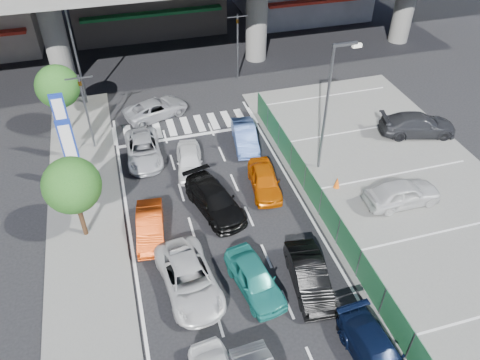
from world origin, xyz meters
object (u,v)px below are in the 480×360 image
object	(u,v)px
street_lamp_left	(76,42)
crossing_wagon_silver	(156,109)
parked_sedan_dgrey	(418,124)
traffic_cone	(337,183)
taxi_orange_right	(265,180)
hatch_black_mid_right	(309,276)
kei_truck_front_right	(245,136)
signboard_far	(62,118)
street_lamp_right	(330,99)
sedan_black_mid	(215,200)
traffic_light_right	(238,30)
minivan_navy_back	(378,355)
tree_near	(72,186)
parked_sedan_white	(403,193)
taxi_orange_left	(150,227)
sedan_white_front_mid	(189,160)
traffic_light_left	(82,94)
sedan_white_mid_left	(189,279)
tree_far	(58,87)
taxi_teal_mid	(255,278)
wagon_silver_front_left	(144,150)
signboard_near	(69,146)

from	to	relation	value
street_lamp_left	crossing_wagon_silver	bearing A→B (deg)	-35.18
parked_sedan_dgrey	traffic_cone	size ratio (longest dim) A/B	7.10
street_lamp_left	taxi_orange_right	bearing A→B (deg)	-54.09
hatch_black_mid_right	parked_sedan_dgrey	bearing A→B (deg)	46.16
kei_truck_front_right	street_lamp_left	bearing A→B (deg)	146.80
signboard_far	kei_truck_front_right	size ratio (longest dim) A/B	1.17
street_lamp_left	street_lamp_right	bearing A→B (deg)	-41.63
kei_truck_front_right	crossing_wagon_silver	distance (m)	7.23
sedan_black_mid	parked_sedan_dgrey	distance (m)	15.29
traffic_light_right	street_lamp_left	distance (m)	11.90
minivan_navy_back	crossing_wagon_silver	xyz separation A→B (m)	(-5.73, 21.40, -0.00)
street_lamp_right	sedan_black_mid	world-z (taller)	street_lamp_right
tree_near	parked_sedan_white	bearing A→B (deg)	-7.97
taxi_orange_left	sedan_black_mid	bearing A→B (deg)	22.25
taxi_orange_left	sedan_white_front_mid	distance (m)	5.85
traffic_light_right	traffic_cone	distance (m)	15.63
street_lamp_right	kei_truck_front_right	distance (m)	6.68
street_lamp_right	parked_sedan_white	distance (m)	6.60
traffic_light_left	sedan_white_front_mid	size ratio (longest dim) A/B	1.36
traffic_light_right	sedan_white_front_mid	bearing A→B (deg)	-119.38
sedan_white_front_mid	parked_sedan_dgrey	distance (m)	15.51
traffic_light_left	street_lamp_right	xyz separation A→B (m)	(13.37, -6.00, 0.83)
street_lamp_right	tree_near	xyz separation A→B (m)	(-14.17, -2.00, -1.38)
traffic_light_left	hatch_black_mid_right	size ratio (longest dim) A/B	1.24
crossing_wagon_silver	street_lamp_left	bearing A→B (deg)	36.04
sedan_black_mid	hatch_black_mid_right	bearing A→B (deg)	-79.64
street_lamp_left	traffic_cone	size ratio (longest dim) A/B	11.28
sedan_white_mid_left	tree_near	bearing A→B (deg)	126.86
minivan_navy_back	crossing_wagon_silver	bearing A→B (deg)	101.40
tree_far	traffic_cone	distance (m)	18.64
signboard_far	sedan_white_mid_left	distance (m)	13.16
traffic_light_right	taxi_teal_mid	xyz separation A→B (m)	(-5.06, -20.69, -3.25)
kei_truck_front_right	minivan_navy_back	bearing A→B (deg)	-79.68
crossing_wagon_silver	traffic_cone	xyz separation A→B (m)	(8.95, -10.89, -0.22)
tree_far	wagon_silver_front_left	bearing A→B (deg)	-44.83
taxi_orange_right	kei_truck_front_right	bearing A→B (deg)	94.96
traffic_light_left	kei_truck_front_right	distance (m)	10.35
sedan_white_mid_left	wagon_silver_front_left	world-z (taller)	sedan_white_mid_left
street_lamp_right	traffic_cone	bearing A→B (deg)	-88.73
traffic_light_left	street_lamp_left	xyz separation A→B (m)	(-0.13, 6.00, 0.83)
traffic_light_right	street_lamp_right	xyz separation A→B (m)	(1.67, -13.00, 0.83)
sedan_white_front_mid	parked_sedan_dgrey	world-z (taller)	parked_sedan_dgrey
street_lamp_left	signboard_near	size ratio (longest dim) A/B	1.70
traffic_light_left	parked_sedan_white	size ratio (longest dim) A/B	1.21
signboard_near	crossing_wagon_silver	distance (m)	9.03
taxi_orange_left	wagon_silver_front_left	size ratio (longest dim) A/B	0.84
taxi_orange_left	hatch_black_mid_right	bearing A→B (deg)	-32.21
signboard_far	sedan_white_mid_left	xyz separation A→B (m)	(5.14, -11.88, -2.37)
hatch_black_mid_right	traffic_cone	xyz separation A→B (m)	(4.34, 6.15, -0.28)
parked_sedan_white	traffic_cone	size ratio (longest dim) A/B	6.04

